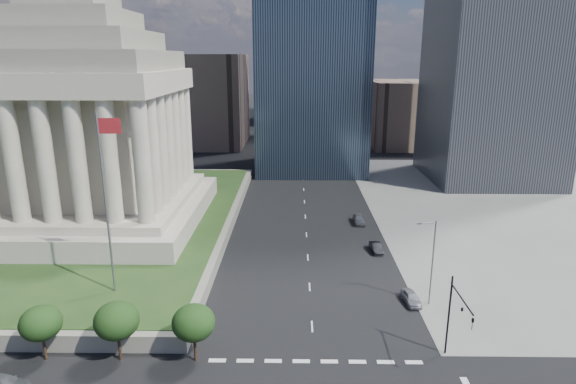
{
  "coord_description": "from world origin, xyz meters",
  "views": [
    {
      "loc": [
        -1.84,
        -24.61,
        27.12
      ],
      "look_at": [
        -2.57,
        23.53,
        13.62
      ],
      "focal_mm": 30.0,
      "sensor_mm": 36.0,
      "label": 1
    }
  ],
  "objects_px": {
    "war_memorial": "(81,97)",
    "street_lamp_north": "(431,258)",
    "suv_grey": "(4,384)",
    "parked_sedan_mid": "(376,248)",
    "traffic_signal_ne": "(456,313)",
    "parked_sedan_near": "(411,298)",
    "flagpole": "(106,195)",
    "parked_sedan_far": "(359,219)"
  },
  "relations": [
    {
      "from": "parked_sedan_near",
      "to": "parked_sedan_far",
      "type": "distance_m",
      "value": 27.48
    },
    {
      "from": "street_lamp_north",
      "to": "parked_sedan_far",
      "type": "distance_m",
      "value": 28.3
    },
    {
      "from": "flagpole",
      "to": "war_memorial",
      "type": "bearing_deg",
      "value": 116.89
    },
    {
      "from": "suv_grey",
      "to": "parked_sedan_near",
      "type": "xyz_separation_m",
      "value": [
        37.77,
        15.59,
        0.03
      ]
    },
    {
      "from": "war_memorial",
      "to": "flagpole",
      "type": "height_order",
      "value": "war_memorial"
    },
    {
      "from": "flagpole",
      "to": "traffic_signal_ne",
      "type": "bearing_deg",
      "value": -16.71
    },
    {
      "from": "street_lamp_north",
      "to": "suv_grey",
      "type": "distance_m",
      "value": 42.79
    },
    {
      "from": "flagpole",
      "to": "parked_sedan_near",
      "type": "height_order",
      "value": "flagpole"
    },
    {
      "from": "flagpole",
      "to": "parked_sedan_near",
      "type": "distance_m",
      "value": 35.6
    },
    {
      "from": "street_lamp_north",
      "to": "parked_sedan_mid",
      "type": "xyz_separation_m",
      "value": [
        -3.43,
        15.24,
        -5.03
      ]
    },
    {
      "from": "flagpole",
      "to": "suv_grey",
      "type": "distance_m",
      "value": 19.57
    },
    {
      "from": "war_memorial",
      "to": "suv_grey",
      "type": "bearing_deg",
      "value": -78.62
    },
    {
      "from": "traffic_signal_ne",
      "to": "street_lamp_north",
      "type": "bearing_deg",
      "value": 85.81
    },
    {
      "from": "traffic_signal_ne",
      "to": "parked_sedan_near",
      "type": "distance_m",
      "value": 12.4
    },
    {
      "from": "suv_grey",
      "to": "parked_sedan_mid",
      "type": "relative_size",
      "value": 1.15
    },
    {
      "from": "suv_grey",
      "to": "parked_sedan_mid",
      "type": "height_order",
      "value": "suv_grey"
    },
    {
      "from": "traffic_signal_ne",
      "to": "parked_sedan_near",
      "type": "relative_size",
      "value": 2.03
    },
    {
      "from": "traffic_signal_ne",
      "to": "suv_grey",
      "type": "xyz_separation_m",
      "value": [
        -38.77,
        -4.12,
        -4.61
      ]
    },
    {
      "from": "parked_sedan_near",
      "to": "parked_sedan_mid",
      "type": "bearing_deg",
      "value": 90.38
    },
    {
      "from": "parked_sedan_near",
      "to": "flagpole",
      "type": "bearing_deg",
      "value": 176.34
    },
    {
      "from": "parked_sedan_mid",
      "to": "flagpole",
      "type": "bearing_deg",
      "value": -156.8
    },
    {
      "from": "war_memorial",
      "to": "parked_sedan_near",
      "type": "height_order",
      "value": "war_memorial"
    },
    {
      "from": "flagpole",
      "to": "parked_sedan_mid",
      "type": "height_order",
      "value": "flagpole"
    },
    {
      "from": "war_memorial",
      "to": "parked_sedan_mid",
      "type": "height_order",
      "value": "war_memorial"
    },
    {
      "from": "parked_sedan_near",
      "to": "parked_sedan_mid",
      "type": "xyz_separation_m",
      "value": [
        -1.6,
        15.07,
        -0.04
      ]
    },
    {
      "from": "street_lamp_north",
      "to": "parked_sedan_near",
      "type": "distance_m",
      "value": 5.32
    },
    {
      "from": "war_memorial",
      "to": "suv_grey",
      "type": "distance_m",
      "value": 44.35
    },
    {
      "from": "flagpole",
      "to": "traffic_signal_ne",
      "type": "height_order",
      "value": "flagpole"
    },
    {
      "from": "suv_grey",
      "to": "street_lamp_north",
      "type": "bearing_deg",
      "value": -59.35
    },
    {
      "from": "war_memorial",
      "to": "flagpole",
      "type": "xyz_separation_m",
      "value": [
        12.17,
        -24.0,
        -8.29
      ]
    },
    {
      "from": "street_lamp_north",
      "to": "parked_sedan_far",
      "type": "height_order",
      "value": "street_lamp_north"
    },
    {
      "from": "street_lamp_north",
      "to": "parked_sedan_near",
      "type": "height_order",
      "value": "street_lamp_north"
    },
    {
      "from": "parked_sedan_far",
      "to": "war_memorial",
      "type": "bearing_deg",
      "value": -173.74
    },
    {
      "from": "suv_grey",
      "to": "flagpole",
      "type": "bearing_deg",
      "value": -7.73
    },
    {
      "from": "flagpole",
      "to": "parked_sedan_near",
      "type": "relative_size",
      "value": 5.08
    },
    {
      "from": "flagpole",
      "to": "parked_sedan_mid",
      "type": "bearing_deg",
      "value": 27.1
    },
    {
      "from": "traffic_signal_ne",
      "to": "suv_grey",
      "type": "relative_size",
      "value": 1.81
    },
    {
      "from": "traffic_signal_ne",
      "to": "suv_grey",
      "type": "height_order",
      "value": "traffic_signal_ne"
    },
    {
      "from": "traffic_signal_ne",
      "to": "parked_sedan_near",
      "type": "xyz_separation_m",
      "value": [
        -1.0,
        11.47,
        -4.58
      ]
    },
    {
      "from": "traffic_signal_ne",
      "to": "street_lamp_north",
      "type": "distance_m",
      "value": 11.34
    },
    {
      "from": "war_memorial",
      "to": "street_lamp_north",
      "type": "distance_m",
      "value": 54.92
    },
    {
      "from": "parked_sedan_mid",
      "to": "parked_sedan_far",
      "type": "relative_size",
      "value": 0.83
    }
  ]
}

